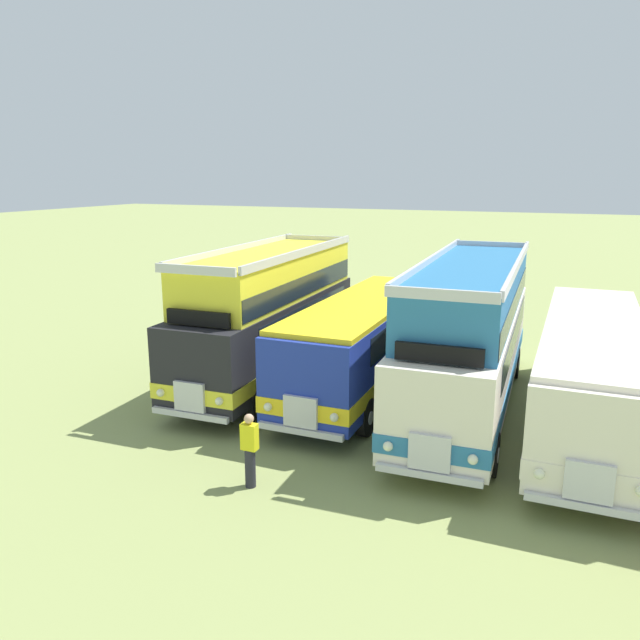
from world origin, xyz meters
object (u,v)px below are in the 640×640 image
object	(u,v)px
bus_first_in_row	(270,312)
bus_second_in_row	(365,338)
bus_third_in_row	(469,332)
marshal_person	(250,450)
bus_fourth_in_row	(591,367)

from	to	relation	value
bus_first_in_row	bus_second_in_row	size ratio (longest dim) A/B	1.00
bus_third_in_row	marshal_person	bearing A→B (deg)	-118.52
bus_third_in_row	marshal_person	xyz separation A→B (m)	(-3.60, -6.62, -1.47)
bus_first_in_row	bus_fourth_in_row	bearing A→B (deg)	-1.88
bus_fourth_in_row	marshal_person	world-z (taller)	bus_fourth_in_row
bus_second_in_row	bus_fourth_in_row	bearing A→B (deg)	-3.95
bus_third_in_row	bus_fourth_in_row	world-z (taller)	bus_third_in_row
bus_third_in_row	bus_fourth_in_row	distance (m)	3.35
bus_second_in_row	bus_third_in_row	distance (m)	3.36
bus_third_in_row	bus_first_in_row	bearing A→B (deg)	178.30
bus_first_in_row	marshal_person	distance (m)	7.58
bus_second_in_row	bus_third_in_row	xyz separation A→B (m)	(3.29, -0.33, 0.61)
bus_first_in_row	marshal_person	size ratio (longest dim) A/B	5.73
bus_first_in_row	bus_fourth_in_row	world-z (taller)	bus_first_in_row
bus_first_in_row	bus_third_in_row	distance (m)	6.59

